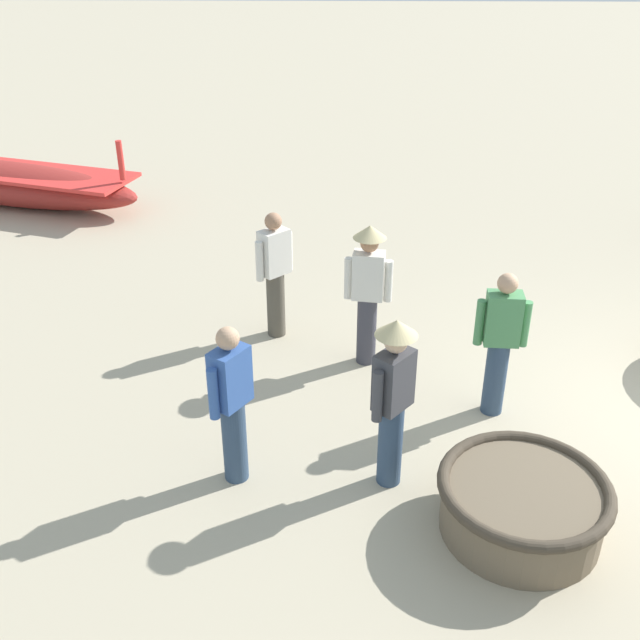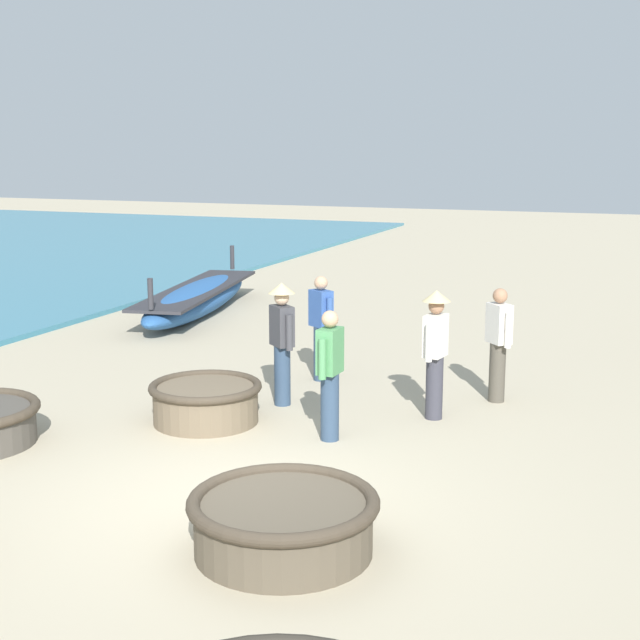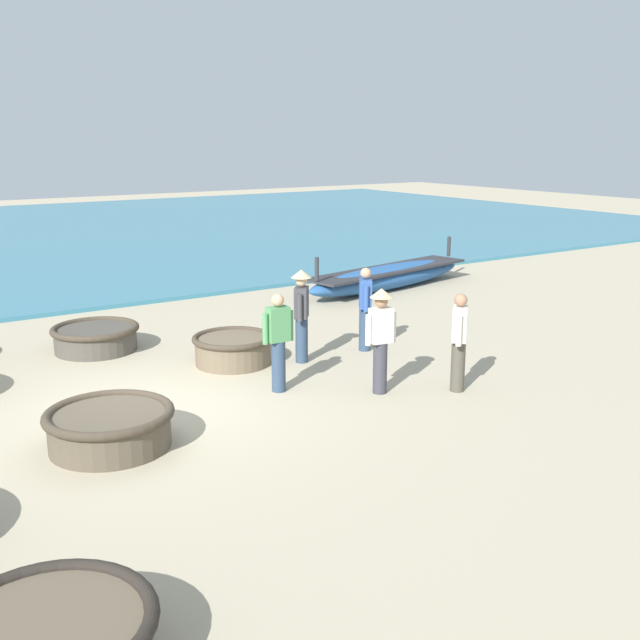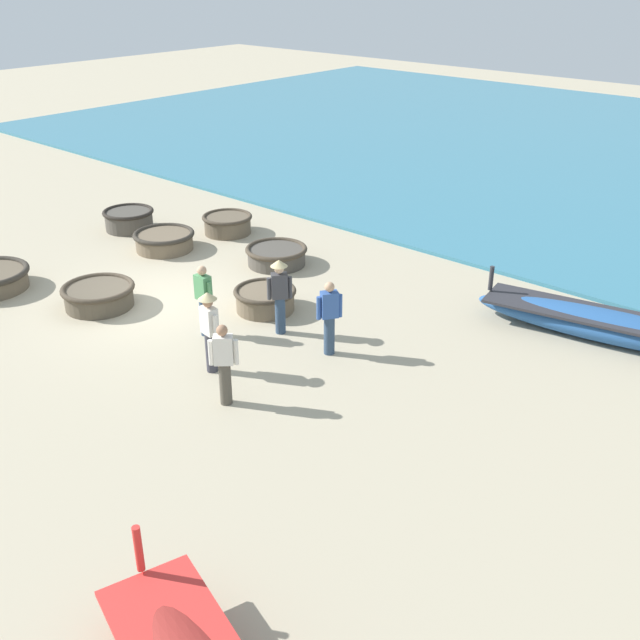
{
  "view_description": "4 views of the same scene",
  "coord_description": "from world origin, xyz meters",
  "px_view_note": "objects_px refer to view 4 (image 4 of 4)",
  "views": [
    {
      "loc": [
        -6.16,
        3.75,
        4.58
      ],
      "look_at": [
        0.52,
        3.91,
        0.9
      ],
      "focal_mm": 42.0,
      "sensor_mm": 36.0,
      "label": 1
    },
    {
      "loc": [
        3.83,
        -7.37,
        3.47
      ],
      "look_at": [
        -0.7,
        4.22,
        1.0
      ],
      "focal_mm": 50.0,
      "sensor_mm": 36.0,
      "label": 2
    },
    {
      "loc": [
        9.93,
        -3.54,
        3.93
      ],
      "look_at": [
        -0.36,
        3.3,
        0.87
      ],
      "focal_mm": 42.0,
      "sensor_mm": 36.0,
      "label": 3
    },
    {
      "loc": [
        9.31,
        13.34,
        7.28
      ],
      "look_at": [
        -0.6,
        4.62,
        0.84
      ],
      "focal_mm": 42.0,
      "sensor_mm": 36.0,
      "label": 4
    }
  ],
  "objects_px": {
    "coracle_front_right": "(99,295)",
    "fisherman_standing_right": "(329,316)",
    "fisherman_hauling": "(280,292)",
    "long_boat_green_hull": "(611,326)",
    "coracle_center": "(276,255)",
    "coracle_nearest": "(227,223)",
    "coracle_weathered": "(164,240)",
    "coracle_beside_post": "(265,298)",
    "fisherman_standing_left": "(204,299)",
    "fisherman_crouching": "(209,327)",
    "coracle_far_left": "(129,219)",
    "fisherman_with_hat": "(224,362)"
  },
  "relations": [
    {
      "from": "fisherman_hauling",
      "to": "fisherman_with_hat",
      "type": "bearing_deg",
      "value": 24.57
    },
    {
      "from": "coracle_beside_post",
      "to": "fisherman_standing_left",
      "type": "distance_m",
      "value": 1.79
    },
    {
      "from": "fisherman_standing_left",
      "to": "fisherman_standing_right",
      "type": "xyz_separation_m",
      "value": [
        -1.09,
        2.52,
        0.0
      ]
    },
    {
      "from": "coracle_front_right",
      "to": "fisherman_standing_right",
      "type": "xyz_separation_m",
      "value": [
        -1.78,
        5.45,
        0.55
      ]
    },
    {
      "from": "fisherman_hauling",
      "to": "long_boat_green_hull",
      "type": "bearing_deg",
      "value": 128.48
    },
    {
      "from": "coracle_beside_post",
      "to": "coracle_center",
      "type": "height_order",
      "value": "coracle_beside_post"
    },
    {
      "from": "coracle_front_right",
      "to": "long_boat_green_hull",
      "type": "height_order",
      "value": "long_boat_green_hull"
    },
    {
      "from": "fisherman_crouching",
      "to": "fisherman_standing_left",
      "type": "xyz_separation_m",
      "value": [
        -0.95,
        -1.28,
        -0.12
      ]
    },
    {
      "from": "coracle_center",
      "to": "long_boat_green_hull",
      "type": "bearing_deg",
      "value": 100.63
    },
    {
      "from": "coracle_front_right",
      "to": "fisherman_with_hat",
      "type": "xyz_separation_m",
      "value": [
        0.87,
        5.28,
        0.55
      ]
    },
    {
      "from": "coracle_front_right",
      "to": "fisherman_standing_left",
      "type": "relative_size",
      "value": 1.06
    },
    {
      "from": "coracle_front_right",
      "to": "coracle_beside_post",
      "type": "bearing_deg",
      "value": 128.54
    },
    {
      "from": "fisherman_hauling",
      "to": "fisherman_standing_left",
      "type": "xyz_separation_m",
      "value": [
        1.11,
        -1.13,
        -0.12
      ]
    },
    {
      "from": "coracle_weathered",
      "to": "fisherman_crouching",
      "type": "xyz_separation_m",
      "value": [
        3.57,
        6.04,
        0.68
      ]
    },
    {
      "from": "coracle_weathered",
      "to": "fisherman_crouching",
      "type": "bearing_deg",
      "value": 59.39
    },
    {
      "from": "coracle_far_left",
      "to": "fisherman_hauling",
      "type": "bearing_deg",
      "value": 76.75
    },
    {
      "from": "coracle_center",
      "to": "fisherman_crouching",
      "type": "bearing_deg",
      "value": 31.61
    },
    {
      "from": "coracle_front_right",
      "to": "fisherman_crouching",
      "type": "bearing_deg",
      "value": 86.42
    },
    {
      "from": "fisherman_hauling",
      "to": "coracle_nearest",
      "type": "bearing_deg",
      "value": -122.55
    },
    {
      "from": "fisherman_crouching",
      "to": "fisherman_with_hat",
      "type": "xyz_separation_m",
      "value": [
        0.61,
        1.07,
        -0.12
      ]
    },
    {
      "from": "long_boat_green_hull",
      "to": "fisherman_standing_left",
      "type": "distance_m",
      "value": 8.51
    },
    {
      "from": "coracle_front_right",
      "to": "fisherman_with_hat",
      "type": "relative_size",
      "value": 1.06
    },
    {
      "from": "coracle_center",
      "to": "fisherman_hauling",
      "type": "bearing_deg",
      "value": 45.61
    },
    {
      "from": "fisherman_standing_left",
      "to": "fisherman_standing_right",
      "type": "distance_m",
      "value": 2.75
    },
    {
      "from": "coracle_far_left",
      "to": "long_boat_green_hull",
      "type": "distance_m",
      "value": 13.66
    },
    {
      "from": "coracle_center",
      "to": "fisherman_hauling",
      "type": "relative_size",
      "value": 0.97
    },
    {
      "from": "coracle_nearest",
      "to": "long_boat_green_hull",
      "type": "height_order",
      "value": "long_boat_green_hull"
    },
    {
      "from": "fisherman_hauling",
      "to": "fisherman_standing_right",
      "type": "relative_size",
      "value": 1.06
    },
    {
      "from": "fisherman_with_hat",
      "to": "fisherman_standing_right",
      "type": "bearing_deg",
      "value": 176.35
    },
    {
      "from": "coracle_beside_post",
      "to": "coracle_far_left",
      "type": "distance_m",
      "value": 7.09
    },
    {
      "from": "coracle_nearest",
      "to": "fisherman_standing_right",
      "type": "xyz_separation_m",
      "value": [
        3.59,
        6.99,
        0.54
      ]
    },
    {
      "from": "coracle_beside_post",
      "to": "coracle_front_right",
      "type": "relative_size",
      "value": 0.86
    },
    {
      "from": "coracle_far_left",
      "to": "coracle_nearest",
      "type": "height_order",
      "value": "coracle_far_left"
    },
    {
      "from": "coracle_front_right",
      "to": "coracle_far_left",
      "type": "xyz_separation_m",
      "value": [
        -3.69,
        -3.97,
        0.04
      ]
    },
    {
      "from": "coracle_beside_post",
      "to": "coracle_center",
      "type": "distance_m",
      "value": 2.79
    },
    {
      "from": "coracle_far_left",
      "to": "coracle_nearest",
      "type": "distance_m",
      "value": 2.95
    },
    {
      "from": "coracle_center",
      "to": "coracle_nearest",
      "type": "height_order",
      "value": "coracle_nearest"
    },
    {
      "from": "fisherman_crouching",
      "to": "fisherman_standing_left",
      "type": "bearing_deg",
      "value": -126.57
    },
    {
      "from": "coracle_beside_post",
      "to": "fisherman_standing_right",
      "type": "height_order",
      "value": "fisherman_standing_right"
    },
    {
      "from": "coracle_front_right",
      "to": "fisherman_standing_right",
      "type": "bearing_deg",
      "value": 108.09
    },
    {
      "from": "fisherman_crouching",
      "to": "fisherman_standing_right",
      "type": "height_order",
      "value": "fisherman_crouching"
    },
    {
      "from": "long_boat_green_hull",
      "to": "fisherman_standing_right",
      "type": "bearing_deg",
      "value": -42.99
    },
    {
      "from": "coracle_far_left",
      "to": "fisherman_standing_left",
      "type": "bearing_deg",
      "value": 66.48
    },
    {
      "from": "coracle_front_right",
      "to": "coracle_nearest",
      "type": "distance_m",
      "value": 5.59
    },
    {
      "from": "coracle_nearest",
      "to": "coracle_far_left",
      "type": "bearing_deg",
      "value": -55.18
    },
    {
      "from": "fisherman_standing_right",
      "to": "coracle_nearest",
      "type": "bearing_deg",
      "value": -117.21
    },
    {
      "from": "coracle_weathered",
      "to": "long_boat_green_hull",
      "type": "height_order",
      "value": "long_boat_green_hull"
    },
    {
      "from": "coracle_center",
      "to": "long_boat_green_hull",
      "type": "height_order",
      "value": "long_boat_green_hull"
    },
    {
      "from": "fisherman_standing_left",
      "to": "fisherman_standing_right",
      "type": "relative_size",
      "value": 1.0
    },
    {
      "from": "coracle_weathered",
      "to": "coracle_nearest",
      "type": "xyz_separation_m",
      "value": [
        -2.06,
        0.29,
        0.02
      ]
    }
  ]
}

